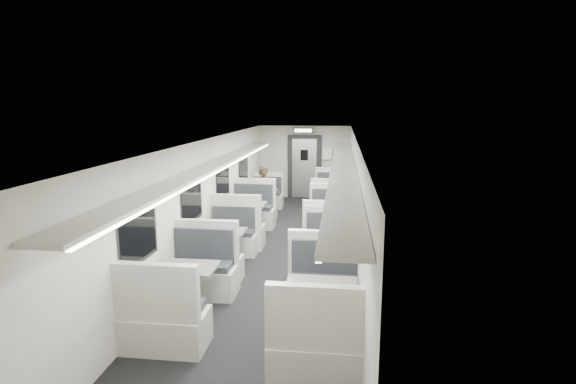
% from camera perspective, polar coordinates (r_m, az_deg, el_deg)
% --- Properties ---
extents(room, '(3.24, 12.24, 2.64)m').
position_cam_1_polar(room, '(9.06, -1.05, -0.95)').
color(room, black).
rests_on(room, ground).
extents(booth_left_a, '(0.96, 1.95, 1.04)m').
position_cam_1_polar(booth_left_a, '(12.95, -3.19, -1.16)').
color(booth_left_a, beige).
rests_on(booth_left_a, room).
extents(booth_left_b, '(1.13, 2.29, 1.22)m').
position_cam_1_polar(booth_left_b, '(10.68, -5.39, -3.49)').
color(booth_left_b, beige).
rests_on(booth_left_b, room).
extents(booth_left_c, '(1.01, 2.06, 1.10)m').
position_cam_1_polar(booth_left_c, '(8.81, -8.17, -7.02)').
color(booth_left_c, beige).
rests_on(booth_left_c, room).
extents(booth_left_d, '(1.12, 2.26, 1.21)m').
position_cam_1_polar(booth_left_d, '(6.87, -12.92, -12.20)').
color(booth_left_d, beige).
rests_on(booth_left_d, room).
extents(booth_right_a, '(1.11, 2.25, 1.20)m').
position_cam_1_polar(booth_right_a, '(12.79, 5.70, -1.10)').
color(booth_right_a, beige).
rests_on(booth_right_a, room).
extents(booth_right_b, '(1.08, 2.20, 1.18)m').
position_cam_1_polar(booth_right_b, '(10.27, 5.38, -4.19)').
color(booth_right_b, beige).
rests_on(booth_right_b, room).
extents(booth_right_c, '(1.00, 2.04, 1.09)m').
position_cam_1_polar(booth_right_c, '(8.28, 4.98, -8.16)').
color(booth_right_c, beige).
rests_on(booth_right_c, room).
extents(booth_right_d, '(1.12, 2.27, 1.21)m').
position_cam_1_polar(booth_right_d, '(6.12, 4.23, -14.92)').
color(booth_right_d, beige).
rests_on(booth_right_d, room).
extents(passenger, '(0.59, 0.44, 1.48)m').
position_cam_1_polar(passenger, '(12.04, -3.06, -0.20)').
color(passenger, black).
rests_on(passenger, room).
extents(window_a, '(0.02, 1.18, 0.84)m').
position_cam_1_polar(window_a, '(12.59, -5.65, 3.09)').
color(window_a, black).
rests_on(window_a, room).
extents(window_b, '(0.02, 1.18, 0.84)m').
position_cam_1_polar(window_b, '(10.48, -8.23, 1.42)').
color(window_b, black).
rests_on(window_b, room).
extents(window_c, '(0.02, 1.18, 0.84)m').
position_cam_1_polar(window_c, '(8.42, -12.10, -1.08)').
color(window_c, black).
rests_on(window_c, room).
extents(window_d, '(0.02, 1.18, 0.84)m').
position_cam_1_polar(window_d, '(6.44, -18.41, -5.14)').
color(window_d, black).
rests_on(window_d, room).
extents(luggage_rack_left, '(0.46, 10.40, 0.09)m').
position_cam_1_polar(luggage_rack_left, '(8.90, -9.31, 3.38)').
color(luggage_rack_left, beige).
rests_on(luggage_rack_left, room).
extents(luggage_rack_right, '(0.46, 10.40, 0.09)m').
position_cam_1_polar(luggage_rack_right, '(8.56, 6.95, 3.13)').
color(luggage_rack_right, beige).
rests_on(luggage_rack_right, room).
extents(vestibule_door, '(1.10, 0.13, 2.10)m').
position_cam_1_polar(vestibule_door, '(14.90, 2.08, 3.16)').
color(vestibule_door, black).
rests_on(vestibule_door, room).
extents(exit_sign, '(0.62, 0.12, 0.16)m').
position_cam_1_polar(exit_sign, '(14.30, 1.95, 7.82)').
color(exit_sign, black).
rests_on(exit_sign, room).
extents(wall_notice, '(0.32, 0.02, 0.40)m').
position_cam_1_polar(wall_notice, '(14.79, 5.00, 4.86)').
color(wall_notice, white).
rests_on(wall_notice, room).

